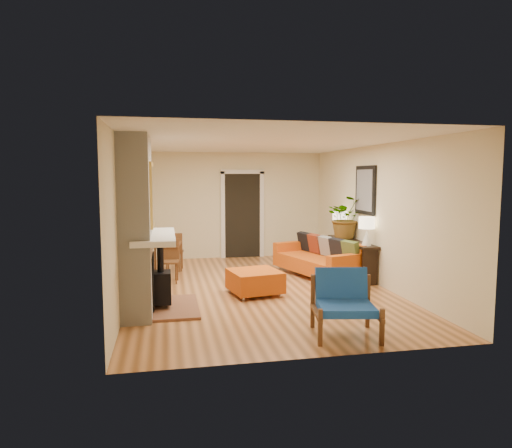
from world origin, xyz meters
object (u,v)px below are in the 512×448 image
object	(u,v)px
sofa	(321,258)
houseplant	(346,217)
blue_chair	(344,299)
ottoman	(255,281)
console_table	(352,248)
lamp_far	(340,221)
dining_table	(168,250)
lamp_near	(367,228)

from	to	relation	value
sofa	houseplant	xyz separation A→B (m)	(0.60, 0.17, 0.82)
blue_chair	houseplant	bearing A→B (deg)	67.44
ottoman	houseplant	xyz separation A→B (m)	(2.20, 1.35, 0.93)
ottoman	console_table	size ratio (longest dim) A/B	0.51
ottoman	lamp_far	size ratio (longest dim) A/B	1.76
sofa	dining_table	bearing A→B (deg)	169.37
ottoman	houseplant	bearing A→B (deg)	31.58
sofa	console_table	size ratio (longest dim) A/B	1.20
sofa	houseplant	size ratio (longest dim) A/B	2.48
ottoman	houseplant	world-z (taller)	houseplant
sofa	lamp_far	xyz separation A→B (m)	(0.61, 0.56, 0.71)
blue_chair	lamp_near	distance (m)	2.97
sofa	blue_chair	world-z (taller)	blue_chair
blue_chair	dining_table	bearing A→B (deg)	119.42
dining_table	sofa	bearing A→B (deg)	-10.63
ottoman	lamp_far	bearing A→B (deg)	38.25
sofa	dining_table	world-z (taller)	dining_table
ottoman	lamp_far	distance (m)	2.93
sofa	ottoman	xyz separation A→B (m)	(-1.60, -1.18, -0.12)
blue_chair	lamp_far	world-z (taller)	lamp_far
sofa	houseplant	distance (m)	1.03
dining_table	lamp_near	size ratio (longest dim) A/B	2.89
lamp_near	houseplant	size ratio (longest dim) A/B	0.60
sofa	ottoman	world-z (taller)	sofa
blue_chair	ottoman	bearing A→B (deg)	109.29
console_table	dining_table	bearing A→B (deg)	169.11
sofa	ottoman	bearing A→B (deg)	-143.49
lamp_far	console_table	bearing A→B (deg)	-90.00
blue_chair	sofa	bearing A→B (deg)	75.69
ottoman	lamp_near	distance (m)	2.39
sofa	houseplant	world-z (taller)	houseplant
console_table	lamp_near	xyz separation A→B (m)	(0.00, -0.67, 0.49)
dining_table	console_table	bearing A→B (deg)	-10.89
console_table	lamp_near	distance (m)	0.83
ottoman	blue_chair	size ratio (longest dim) A/B	1.03
houseplant	lamp_far	bearing A→B (deg)	88.53
ottoman	houseplant	distance (m)	2.74
sofa	lamp_near	bearing A→B (deg)	-52.73
ottoman	lamp_near	size ratio (longest dim) A/B	1.76
console_table	ottoman	bearing A→B (deg)	-154.60
ottoman	console_table	distance (m)	2.47
ottoman	console_table	xyz separation A→B (m)	(2.21, 1.05, 0.34)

